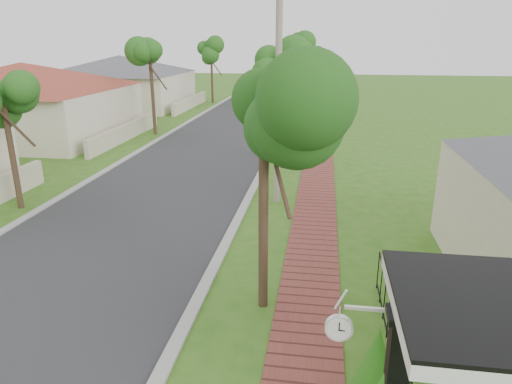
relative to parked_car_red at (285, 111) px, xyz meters
The scene contains 13 objects.
ground 29.24m from the parked_car_red, 90.78° to the right, with size 160.00×160.00×0.00m, color #2F6117.
road 9.85m from the parked_car_red, 110.23° to the right, with size 7.00×120.00×0.02m, color #28282B.
kerb_right 9.25m from the parked_car_red, 88.45° to the right, with size 0.30×120.00×0.10m, color #9E9E99.
kerb_left 11.63m from the parked_car_red, 127.38° to the right, with size 0.30×120.00×0.10m, color #9E9E99.
sidewalk 9.68m from the parked_car_red, 72.84° to the right, with size 1.50×120.00×0.03m, color brown.
street_trees 5.62m from the parked_car_red, 143.95° to the right, with size 10.70×37.65×5.89m.
far_house_red 18.01m from the parked_car_red, 149.02° to the right, with size 15.56×15.56×4.60m.
far_house_grey 16.18m from the parked_car_red, 162.75° to the left, with size 15.56×15.56×4.60m.
parked_car_red is the anchor object (origin of this frame).
parked_car_white 7.78m from the parked_car_red, 92.98° to the left, with size 1.45×4.17×1.37m, color white.
near_tree 26.69m from the parked_car_red, 86.10° to the right, with size 2.05×2.05×5.27m.
utility_pole 19.55m from the parked_car_red, 85.93° to the right, with size 1.20×0.24×7.71m.
station_clock 30.05m from the parked_car_red, 83.52° to the right, with size 0.95×0.13×0.58m.
Camera 1 is at (3.40, -6.34, 5.87)m, focal length 32.00 mm.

